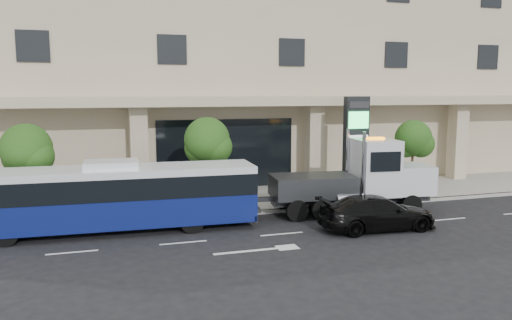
{
  "coord_description": "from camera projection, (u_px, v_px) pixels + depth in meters",
  "views": [
    {
      "loc": [
        -6.72,
        -19.94,
        5.74
      ],
      "look_at": [
        -0.02,
        2.0,
        2.57
      ],
      "focal_mm": 35.0,
      "sensor_mm": 36.0,
      "label": 1
    }
  ],
  "objects": [
    {
      "name": "black_sedan",
      "position": [
        377.0,
        213.0,
        20.78
      ],
      "size": [
        5.03,
        2.22,
        1.44
      ],
      "primitive_type": "imported",
      "rotation": [
        0.0,
        0.0,
        1.53
      ],
      "color": "black",
      "rests_on": "ground"
    },
    {
      "name": "ground",
      "position": [
        270.0,
        225.0,
        21.62
      ],
      "size": [
        120.0,
        120.0,
        0.0
      ],
      "primitive_type": "plane",
      "color": "black",
      "rests_on": "ground"
    },
    {
      "name": "tree_right",
      "position": [
        414.0,
        141.0,
        27.36
      ],
      "size": [
        2.1,
        2.0,
        4.04
      ],
      "color": "#422B19",
      "rests_on": "sidewalk"
    },
    {
      "name": "signage_pylon",
      "position": [
        356.0,
        145.0,
        26.74
      ],
      "size": [
        1.34,
        0.52,
        5.32
      ],
      "rotation": [
        0.0,
        0.0,
        0.01
      ],
      "color": "black",
      "rests_on": "sidewalk"
    },
    {
      "name": "convention_center",
      "position": [
        200.0,
        30.0,
        34.86
      ],
      "size": [
        60.0,
        17.6,
        20.0
      ],
      "color": "tan",
      "rests_on": "ground"
    },
    {
      "name": "city_bus",
      "position": [
        113.0,
        196.0,
        20.34
      ],
      "size": [
        11.75,
        2.92,
        2.95
      ],
      "rotation": [
        0.0,
        0.0,
        -0.04
      ],
      "color": "black",
      "rests_on": "ground"
    },
    {
      "name": "sidewalk",
      "position": [
        240.0,
        199.0,
        26.34
      ],
      "size": [
        120.0,
        6.0,
        0.15
      ],
      "primitive_type": "cube",
      "color": "gray",
      "rests_on": "ground"
    },
    {
      "name": "tree_left",
      "position": [
        27.0,
        152.0,
        21.71
      ],
      "size": [
        2.27,
        2.2,
        4.22
      ],
      "color": "#422B19",
      "rests_on": "sidewalk"
    },
    {
      "name": "tree_mid",
      "position": [
        208.0,
        143.0,
        24.0
      ],
      "size": [
        2.28,
        2.2,
        4.38
      ],
      "color": "#422B19",
      "rests_on": "sidewalk"
    },
    {
      "name": "curb",
      "position": [
        256.0,
        212.0,
        23.5
      ],
      "size": [
        120.0,
        0.3,
        0.15
      ],
      "primitive_type": "cube",
      "color": "gray",
      "rests_on": "ground"
    },
    {
      "name": "tow_truck",
      "position": [
        359.0,
        179.0,
        23.49
      ],
      "size": [
        8.72,
        2.91,
        3.95
      ],
      "rotation": [
        0.0,
        0.0,
        -0.11
      ],
      "color": "#2D3033",
      "rests_on": "ground"
    }
  ]
}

